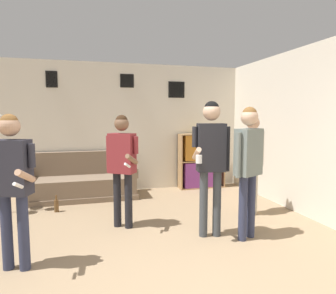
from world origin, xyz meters
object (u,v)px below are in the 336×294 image
at_px(person_spectator_near_bookshelf, 248,158).
at_px(bottle_on_floor, 56,205).
at_px(person_player_foreground_left, 12,176).
at_px(person_spectator_far_right, 252,155).
at_px(couch, 83,183).
at_px(person_watcher_holding_cup, 211,153).
at_px(bookshelf, 202,161).
at_px(drinking_cup, 196,132).
at_px(person_player_foreground_center, 122,159).

bearing_deg(person_spectator_near_bookshelf, bottle_on_floor, 144.26).
bearing_deg(person_player_foreground_left, person_spectator_far_right, 15.95).
height_order(couch, person_spectator_far_right, person_spectator_far_right).
xyz_separation_m(couch, person_watcher_holding_cup, (1.66, -2.40, 0.83)).
bearing_deg(person_spectator_far_right, bookshelf, 92.97).
distance_m(person_watcher_holding_cup, person_spectator_near_bookshelf, 0.48).
bearing_deg(drinking_cup, person_spectator_far_right, -82.75).
xyz_separation_m(bookshelf, person_spectator_far_right, (0.10, -1.94, 0.38)).
relative_size(bookshelf, person_player_foreground_left, 0.75).
relative_size(couch, person_spectator_far_right, 1.28).
distance_m(person_player_foreground_left, person_player_foreground_center, 1.53).
relative_size(bottle_on_floor, drinking_cup, 3.14).
distance_m(person_player_foreground_center, person_spectator_near_bookshelf, 1.73).
height_order(bookshelf, person_spectator_near_bookshelf, person_spectator_near_bookshelf).
bearing_deg(person_spectator_near_bookshelf, person_spectator_far_right, 56.49).
bearing_deg(person_player_foreground_center, bookshelf, 44.73).
bearing_deg(couch, person_spectator_near_bookshelf, -51.13).
xyz_separation_m(person_player_foreground_left, drinking_cup, (3.05, 2.88, 0.26)).
bearing_deg(person_player_foreground_center, person_spectator_far_right, 0.72).
bearing_deg(bottle_on_floor, bookshelf, 18.27).
bearing_deg(person_watcher_holding_cup, bottle_on_floor, 142.23).
relative_size(couch, person_watcher_holding_cup, 1.15).
bearing_deg(person_spectator_far_right, person_player_foreground_left, -164.05).
bearing_deg(drinking_cup, bottle_on_floor, -160.84).
xyz_separation_m(couch, person_spectator_far_right, (2.66, -1.74, 0.69)).
height_order(bookshelf, person_watcher_holding_cup, person_watcher_holding_cup).
bearing_deg(person_spectator_near_bookshelf, person_watcher_holding_cup, 155.61).
bearing_deg(couch, bottle_on_floor, -118.05).
relative_size(person_player_foreground_left, person_player_foreground_center, 1.00).
bearing_deg(person_spectator_far_right, person_watcher_holding_cup, -146.53).
xyz_separation_m(couch, person_player_foreground_left, (-0.64, -2.68, 0.70)).
bearing_deg(bookshelf, person_player_foreground_left, -138.02).
xyz_separation_m(person_player_foreground_center, drinking_cup, (1.84, 1.96, 0.27)).
relative_size(person_player_foreground_left, person_watcher_holding_cup, 0.91).
bearing_deg(bookshelf, couch, -175.64).
distance_m(bookshelf, drinking_cup, 0.67).
relative_size(bookshelf, person_spectator_far_right, 0.75).
xyz_separation_m(couch, drinking_cup, (2.41, 0.20, 0.97)).
xyz_separation_m(bookshelf, person_player_foreground_left, (-3.20, -2.88, 0.39)).
distance_m(person_player_foreground_left, person_spectator_near_bookshelf, 2.74).
distance_m(person_player_foreground_center, person_watcher_holding_cup, 1.26).
relative_size(person_player_foreground_center, drinking_cup, 17.79).
relative_size(bookshelf, person_spectator_near_bookshelf, 0.70).
bearing_deg(bookshelf, person_spectator_far_right, -87.03).
height_order(person_player_foreground_center, bottle_on_floor, person_player_foreground_center).
bearing_deg(person_spectator_near_bookshelf, person_player_foreground_left, -178.18).
height_order(person_player_foreground_center, drinking_cup, person_player_foreground_center).
bearing_deg(person_player_foreground_left, bookshelf, 41.98).
bearing_deg(couch, drinking_cup, 4.65).
relative_size(person_watcher_holding_cup, person_spectator_far_right, 1.11).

